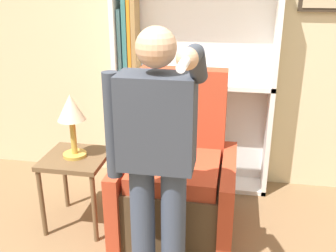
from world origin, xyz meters
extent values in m
cube|color=beige|center=(0.00, 2.03, 1.40)|extent=(8.00, 0.06, 2.80)
cube|color=white|center=(-0.68, 1.85, 0.98)|extent=(0.04, 0.28, 1.97)
cube|color=white|center=(0.67, 1.85, 0.98)|extent=(0.04, 0.28, 1.97)
cube|color=white|center=(-0.01, 1.98, 0.98)|extent=(1.39, 0.01, 1.97)
cube|color=white|center=(-0.01, 1.85, 0.02)|extent=(1.39, 0.28, 0.04)
cube|color=white|center=(-0.01, 1.85, 0.98)|extent=(1.39, 0.28, 0.04)
cube|color=#1E47B2|center=(-0.63, 1.85, 0.42)|extent=(0.04, 0.16, 0.77)
cube|color=#9E7A47|center=(-0.60, 1.85, 0.35)|extent=(0.03, 0.22, 0.62)
cube|color=gold|center=(-0.55, 1.85, 0.33)|extent=(0.05, 0.22, 0.59)
cube|color=purple|center=(-0.49, 1.85, 0.47)|extent=(0.05, 0.17, 0.86)
cube|color=#BC4C56|center=(-0.43, 1.85, 0.48)|extent=(0.05, 0.18, 0.88)
cube|color=#5B99A8|center=(-0.64, 1.85, 1.30)|extent=(0.03, 0.19, 0.60)
cube|color=#337070|center=(-0.59, 1.85, 1.42)|extent=(0.04, 0.17, 0.84)
cube|color=orange|center=(-0.56, 1.85, 1.38)|extent=(0.03, 0.16, 0.74)
cube|color=#9E7A47|center=(-0.51, 1.85, 1.41)|extent=(0.04, 0.17, 0.81)
cube|color=#4C3823|center=(-0.03, 1.10, 0.24)|extent=(0.67, 0.74, 0.47)
cube|color=#B23D23|center=(-0.03, 1.06, 0.53)|extent=(0.63, 0.62, 0.12)
cube|color=#B23D23|center=(-0.03, 1.43, 0.72)|extent=(0.67, 0.16, 0.97)
cube|color=#B23D23|center=(-0.42, 1.10, 0.30)|extent=(0.10, 0.82, 0.60)
cube|color=#B23D23|center=(0.35, 1.10, 0.30)|extent=(0.10, 0.82, 0.60)
cylinder|color=#384256|center=(-0.15, 0.51, 0.42)|extent=(0.15, 0.15, 0.84)
cylinder|color=#384256|center=(0.04, 0.51, 0.42)|extent=(0.15, 0.15, 0.84)
cube|color=#333842|center=(-0.05, 0.51, 1.11)|extent=(0.42, 0.24, 0.54)
sphere|color=tan|center=(-0.05, 0.51, 1.52)|extent=(0.22, 0.22, 0.22)
cylinder|color=#333842|center=(-0.31, 0.51, 1.07)|extent=(0.09, 0.09, 0.62)
cylinder|color=#333842|center=(0.17, 0.39, 1.46)|extent=(0.09, 0.28, 0.23)
cylinder|color=#333842|center=(0.17, 0.15, 1.55)|extent=(0.08, 0.27, 0.10)
sphere|color=tan|center=(0.17, 0.02, 1.56)|extent=(0.09, 0.09, 0.09)
cylinder|color=white|center=(0.17, -0.08, 1.56)|extent=(0.04, 0.15, 0.04)
cube|color=brown|center=(-0.80, 1.05, 0.57)|extent=(0.47, 0.47, 0.04)
cylinder|color=brown|center=(-1.00, 0.84, 0.28)|extent=(0.04, 0.04, 0.55)
cylinder|color=brown|center=(-0.59, 0.84, 0.28)|extent=(0.04, 0.04, 0.55)
cylinder|color=brown|center=(-1.00, 1.25, 0.28)|extent=(0.04, 0.04, 0.55)
cylinder|color=brown|center=(-0.59, 1.25, 0.28)|extent=(0.04, 0.04, 0.55)
cylinder|color=gold|center=(-0.80, 1.05, 0.60)|extent=(0.18, 0.18, 0.02)
cylinder|color=gold|center=(-0.80, 1.05, 0.75)|extent=(0.04, 0.04, 0.27)
cone|color=beige|center=(-0.80, 1.05, 0.98)|extent=(0.20, 0.20, 0.19)
camera|label=1|loc=(0.37, -1.47, 1.86)|focal=42.00mm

